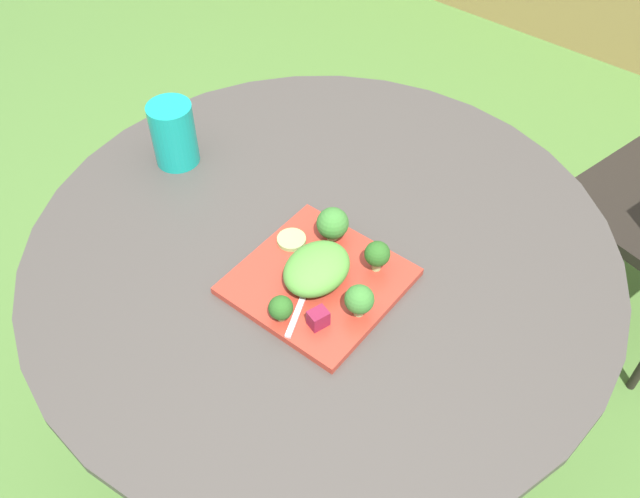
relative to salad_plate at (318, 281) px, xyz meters
The scene contains 12 objects.
ground_plane 0.76m from the salad_plate, 124.92° to the left, with size 12.00×12.00×0.00m, color #4C7533.
patio_table 0.24m from the salad_plate, 124.92° to the left, with size 1.09×1.09×0.75m.
salad_plate is the anchor object (origin of this frame).
drinking_glass 0.44m from the salad_plate, 169.48° to the left, with size 0.09×0.09×0.13m.
fork 0.04m from the salad_plate, 84.82° to the right, with size 0.07×0.15×0.00m.
lettuce_mound 0.04m from the salad_plate, 107.52° to the right, with size 0.10×0.13×0.06m, color #519338.
broccoli_floret_0 0.11m from the salad_plate, 113.79° to the left, with size 0.06×0.06×0.07m.
broccoli_floret_1 0.11m from the salad_plate, ahead, with size 0.05×0.05×0.06m.
broccoli_floret_2 0.11m from the salad_plate, 51.08° to the left, with size 0.04×0.04×0.06m.
broccoli_floret_3 0.11m from the salad_plate, 87.11° to the right, with size 0.04×0.04×0.05m.
cucumber_slice_0 0.10m from the salad_plate, 157.45° to the left, with size 0.05×0.05×0.01m, color #8EB766.
beet_chunk_0 0.10m from the salad_plate, 51.74° to the right, with size 0.03×0.03×0.03m, color maroon.
Camera 1 is at (0.53, -0.68, 1.69)m, focal length 39.28 mm.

